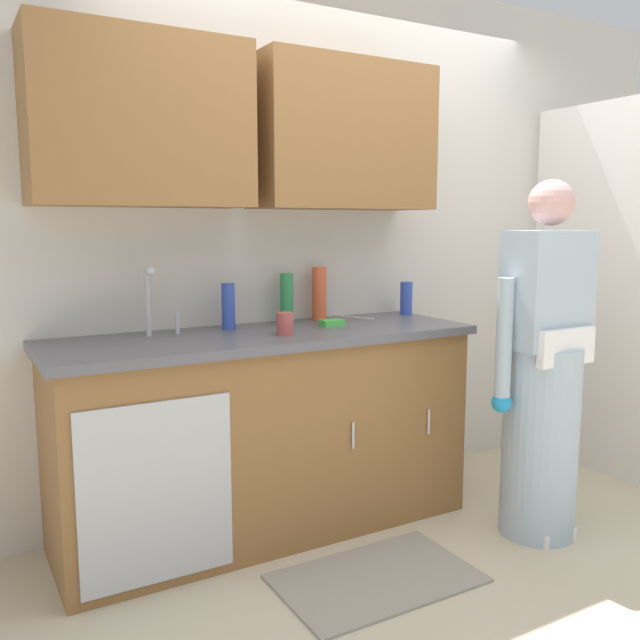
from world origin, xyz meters
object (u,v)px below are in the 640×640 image
person_at_sink (543,388)px  bottle_water_short (319,294)px  bottle_water_tall (228,306)px  bottle_cleaner_spray (406,298)px  bottle_soap (287,298)px  cup_by_sink (285,324)px  sink (167,344)px  knife_on_counter (353,317)px  sponge (332,323)px

person_at_sink → bottle_water_short: (-0.66, 0.88, 0.38)m
bottle_water_tall → bottle_water_short: 0.52m
bottle_water_tall → bottle_cleaner_spray: 1.03m
bottle_soap → cup_by_sink: 0.37m
person_at_sink → cup_by_sink: person_at_sink is taller
sink → person_at_sink: bearing=-23.9°
bottle_soap → cup_by_sink: size_ratio=2.47×
bottle_cleaner_spray → bottle_soap: 0.71m
bottle_water_short → knife_on_counter: bottle_water_short is taller
sink → person_at_sink: (1.52, -0.68, -0.23)m
bottle_water_tall → cup_by_sink: (0.15, -0.28, -0.06)m
cup_by_sink → knife_on_counter: size_ratio=0.42×
bottle_water_short → cup_by_sink: size_ratio=2.71×
person_at_sink → bottle_cleaner_spray: (-0.15, 0.83, 0.34)m
bottle_soap → knife_on_counter: size_ratio=1.03×
bottle_soap → sponge: (0.14, -0.20, -0.11)m
person_at_sink → bottle_water_short: person_at_sink is taller
bottle_cleaner_spray → bottle_water_short: bottle_water_short is taller
bottle_cleaner_spray → sponge: 0.58m
person_at_sink → bottle_cleaner_spray: person_at_sink is taller
bottle_cleaner_spray → cup_by_sink: bottle_cleaner_spray is taller
knife_on_counter → sponge: bearing=101.3°
sink → bottle_water_tall: 0.39m
bottle_water_short → bottle_water_tall: bearing=-174.2°
bottle_water_tall → knife_on_counter: 0.72m
bottle_soap → bottle_water_tall: bearing=-172.3°
bottle_water_short → cup_by_sink: bearing=-137.7°
cup_by_sink → knife_on_counter: 0.64m
bottle_water_tall → knife_on_counter: (0.71, 0.03, -0.10)m
bottle_soap → person_at_sink: bearing=-45.7°
bottle_water_short → sponge: 0.24m
sink → person_at_sink: 1.68m
bottle_cleaner_spray → bottle_soap: bearing=176.3°
bottle_water_short → cup_by_sink: bottle_water_short is taller
bottle_soap → sponge: bottle_soap is taller
knife_on_counter → sponge: (-0.24, -0.19, 0.01)m
sink → bottle_cleaner_spray: bearing=6.4°
sink → cup_by_sink: sink is taller
bottle_water_tall → sponge: bearing=-17.9°
sink → cup_by_sink: 0.51m
bottle_water_tall → bottle_soap: bearing=7.7°
knife_on_counter → bottle_water_tall: bearing=66.3°
sink → bottle_water_tall: bearing=24.4°
bottle_water_tall → bottle_cleaner_spray: (1.03, -0.00, -0.02)m
sponge → bottle_cleaner_spray: bearing=15.2°
sink → bottle_soap: sink is taller
sink → bottle_water_short: 0.90m
person_at_sink → knife_on_counter: (-0.47, 0.86, 0.25)m
bottle_soap → cup_by_sink: bottle_soap is taller
bottle_water_short → cup_by_sink: (-0.36, -0.33, -0.09)m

